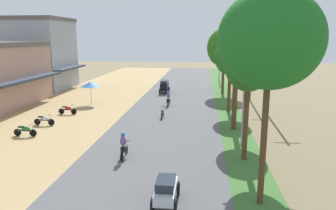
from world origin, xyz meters
TOP-DOWN VIEW (x-y plane):
  - shophouse_far at (-19.98, 36.83)m, footprint 8.41×8.93m
  - parked_motorbike_second at (-10.19, 14.40)m, footprint 1.80×0.54m
  - parked_motorbike_third at (-10.27, 17.53)m, footprint 1.80×0.54m
  - parked_motorbike_fourth at (-9.95, 21.59)m, footprint 1.80×0.54m
  - vendor_umbrella at (-9.32, 26.50)m, footprint 2.20×2.20m
  - median_tree_nearest at (5.70, 6.09)m, footprint 4.28×4.28m
  - median_tree_second at (5.63, 11.46)m, footprint 2.88×2.88m
  - median_tree_third at (5.58, 18.04)m, footprint 2.99×2.99m
  - median_tree_fourth at (5.64, 24.43)m, footprint 3.12×3.12m
  - median_tree_fifth at (5.64, 35.21)m, footprint 4.38×4.38m
  - streetlamp_near at (5.80, 14.16)m, footprint 3.16×0.20m
  - streetlamp_mid at (5.80, 38.22)m, footprint 3.16×0.20m
  - streetlamp_far at (5.80, 48.82)m, footprint 3.16×0.20m
  - utility_pole_near at (9.32, 23.90)m, footprint 1.80×0.20m
  - utility_pole_far at (8.63, 31.00)m, footprint 1.80×0.20m
  - car_sedan_silver at (1.49, 5.59)m, footprint 1.10×2.26m
  - car_van_black at (-2.07, 34.69)m, footprint 1.19×2.41m
  - motorbike_ahead_second at (-1.73, 10.82)m, footprint 0.54×1.80m
  - motorbike_ahead_third at (-0.63, 21.25)m, footprint 0.54×1.80m
  - motorbike_ahead_fourth at (-0.68, 26.69)m, footprint 0.54×1.80m

SIDE VIEW (x-z plane):
  - parked_motorbike_second at x=-10.19m, z-range 0.08..1.02m
  - parked_motorbike_third at x=-10.27m, z-range 0.08..1.02m
  - parked_motorbike_fourth at x=-9.95m, z-range 0.08..1.02m
  - motorbike_ahead_third at x=-0.63m, z-range 0.10..1.04m
  - car_sedan_silver at x=1.49m, z-range 0.15..1.34m
  - motorbike_ahead_second at x=-1.73m, z-range 0.03..1.69m
  - motorbike_ahead_fourth at x=-0.68m, z-range 0.03..1.69m
  - car_van_black at x=-2.07m, z-range 0.19..1.86m
  - vendor_umbrella at x=-9.32m, z-range 1.05..3.57m
  - streetlamp_mid at x=5.80m, z-range 0.64..7.73m
  - utility_pole_near at x=9.32m, z-range 0.19..8.43m
  - streetlamp_near at x=5.80m, z-range 0.65..8.27m
  - utility_pole_far at x=8.63m, z-range 0.19..8.98m
  - streetlamp_far at x=5.80m, z-range 0.66..8.88m
  - shophouse_far at x=-19.98m, z-range 0.00..10.10m
  - median_tree_fourth at x=5.64m, z-range 1.85..9.10m
  - median_tree_second at x=5.63m, z-range 2.11..9.77m
  - median_tree_fifth at x=5.64m, z-range 1.79..10.30m
  - median_tree_third at x=5.58m, z-range 2.30..10.38m
  - median_tree_nearest at x=5.70m, z-range 2.63..11.95m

